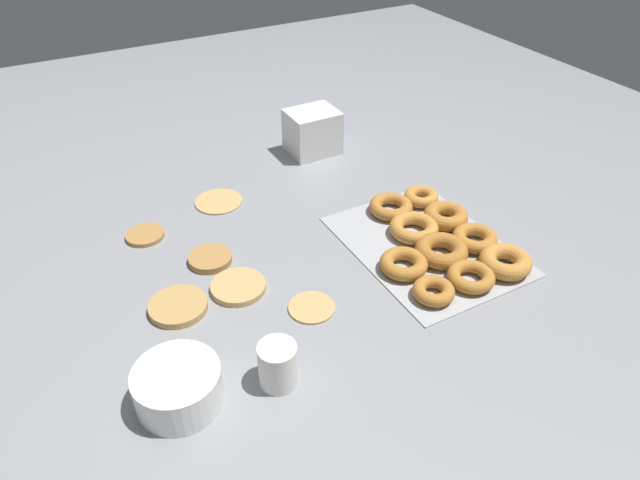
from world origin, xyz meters
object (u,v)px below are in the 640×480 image
pancake_2 (210,259)px  pancake_5 (178,306)px  paper_cup (278,365)px  batter_bowl (178,387)px  pancake_3 (145,235)px  container_stack (312,132)px  pancake_1 (238,287)px  pancake_0 (219,201)px  donut_tray (438,241)px  pancake_4 (311,307)px

pancake_2 → pancake_5: bearing=136.4°
paper_cup → batter_bowl: bearing=75.7°
pancake_2 → pancake_3: 0.18m
pancake_3 → container_stack: bearing=-71.1°
pancake_1 → batter_bowl: batter_bowl is taller
pancake_0 → container_stack: container_stack is taller
pancake_2 → pancake_5: size_ratio=0.82×
pancake_1 → donut_tray: bearing=-100.7°
batter_bowl → donut_tray: bearing=-78.5°
pancake_0 → batter_bowl: bearing=153.6°
paper_cup → pancake_0: bearing=-10.7°
pancake_2 → pancake_0: bearing=-24.8°
pancake_3 → pancake_0: bearing=-74.0°
pancake_5 → batter_bowl: (-0.21, 0.06, 0.03)m
pancake_2 → batter_bowl: batter_bowl is taller
pancake_0 → donut_tray: bearing=-138.7°
pancake_0 → pancake_5: pancake_5 is taller
donut_tray → container_stack: (0.53, 0.03, 0.04)m
pancake_5 → paper_cup: paper_cup is taller
pancake_4 → paper_cup: size_ratio=1.11×
pancake_1 → pancake_5: pancake_5 is taller
pancake_0 → donut_tray: (-0.41, -0.36, 0.01)m
pancake_4 → pancake_2: bearing=27.2°
donut_tray → paper_cup: bearing=109.7°
pancake_3 → paper_cup: size_ratio=1.05×
pancake_0 → donut_tray: 0.54m
pancake_1 → batter_bowl: (-0.21, 0.18, 0.03)m
pancake_1 → batter_bowl: bearing=138.5°
pancake_1 → pancake_4: bearing=-139.9°
pancake_0 → paper_cup: (-0.57, 0.11, 0.04)m
pancake_1 → batter_bowl: 0.28m
pancake_2 → pancake_5: same height
pancake_1 → pancake_4: 0.16m
donut_tray → pancake_2: bearing=66.8°
pancake_4 → paper_cup: paper_cup is taller
pancake_3 → paper_cup: (-0.52, -0.09, 0.04)m
pancake_1 → container_stack: container_stack is taller
donut_tray → container_stack: bearing=3.1°
pancake_2 → paper_cup: bearing=178.4°
pancake_2 → pancake_3: (0.16, 0.10, -0.00)m
pancake_0 → paper_cup: bearing=169.3°
pancake_3 → container_stack: 0.56m
pancake_5 → pancake_4: bearing=-118.4°
pancake_0 → pancake_4: bearing=-177.2°
pancake_4 → donut_tray: bearing=-83.6°
pancake_0 → pancake_3: pancake_3 is taller
pancake_0 → pancake_3: 0.20m
donut_tray → pancake_3: bearing=57.7°
pancake_1 → pancake_3: pancake_1 is taller
pancake_3 → paper_cup: 0.52m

